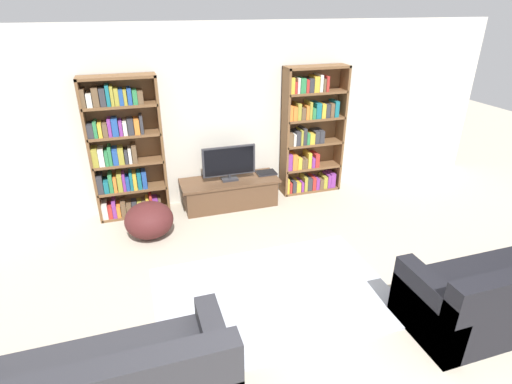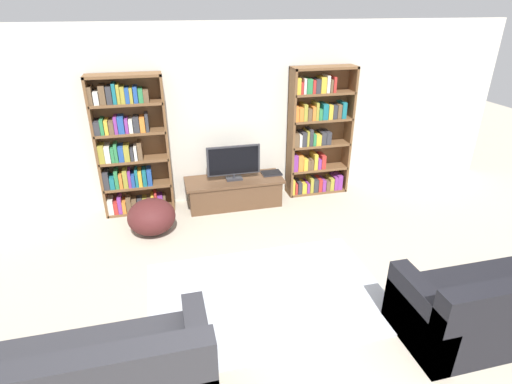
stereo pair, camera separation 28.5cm
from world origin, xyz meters
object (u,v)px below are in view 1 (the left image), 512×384
object	(u,v)px
beanbag_ottoman	(149,220)
tv_stand	(230,192)
bookshelf_right	(310,134)
couch_right_sofa	(509,293)
bookshelf_left	(123,152)
television	(229,162)
laptop	(266,173)

from	to	relation	value
beanbag_ottoman	tv_stand	bearing A→B (deg)	23.89
beanbag_ottoman	bookshelf_right	bearing A→B (deg)	15.25
tv_stand	couch_right_sofa	bearing A→B (deg)	-58.21
bookshelf_left	beanbag_ottoman	world-z (taller)	bookshelf_left
beanbag_ottoman	television	bearing A→B (deg)	23.50
couch_right_sofa	bookshelf_right	bearing A→B (deg)	100.49
couch_right_sofa	beanbag_ottoman	xyz separation A→B (m)	(-3.19, 2.62, -0.06)
bookshelf_right	laptop	distance (m)	0.92
beanbag_ottoman	bookshelf_left	bearing A→B (deg)	106.85
bookshelf_right	television	world-z (taller)	bookshelf_right
television	couch_right_sofa	distance (m)	3.74
bookshelf_right	couch_right_sofa	world-z (taller)	bookshelf_right
bookshelf_left	bookshelf_right	world-z (taller)	same
bookshelf_left	laptop	distance (m)	2.11
laptop	couch_right_sofa	xyz separation A→B (m)	(1.36, -3.22, -0.14)
tv_stand	television	distance (m)	0.49
bookshelf_left	beanbag_ottoman	xyz separation A→B (m)	(0.21, -0.70, -0.73)
bookshelf_right	beanbag_ottoman	world-z (taller)	bookshelf_right
couch_right_sofa	beanbag_ottoman	distance (m)	4.13
television	couch_right_sofa	bearing A→B (deg)	-58.13
bookshelf_right	beanbag_ottoman	size ratio (longest dim) A/B	3.15
bookshelf_left	bookshelf_right	size ratio (longest dim) A/B	1.00
couch_right_sofa	television	bearing A→B (deg)	121.87
tv_stand	television	bearing A→B (deg)	-90.00
bookshelf_left	beanbag_ottoman	size ratio (longest dim) A/B	3.15
television	tv_stand	bearing A→B (deg)	90.00
bookshelf_right	tv_stand	size ratio (longest dim) A/B	1.36
television	beanbag_ottoman	size ratio (longest dim) A/B	1.25
tv_stand	television	size ratio (longest dim) A/B	1.85
bookshelf_right	couch_right_sofa	distance (m)	3.44
bookshelf_left	tv_stand	xyz separation A→B (m)	(1.44, -0.16, -0.75)
tv_stand	bookshelf_left	bearing A→B (deg)	173.78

